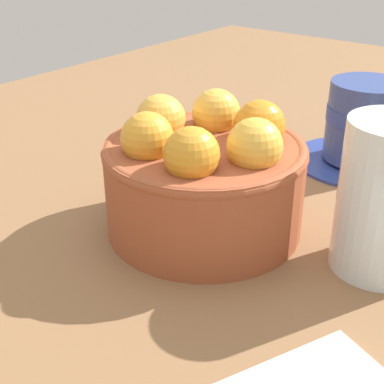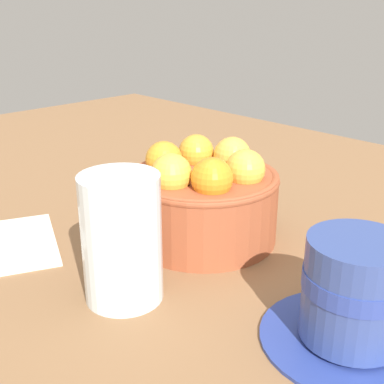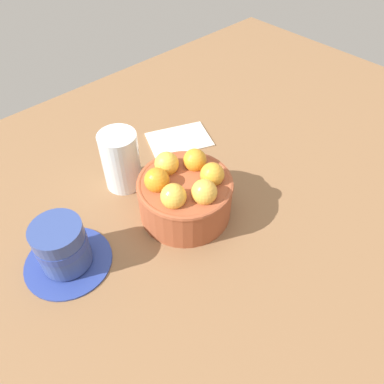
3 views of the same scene
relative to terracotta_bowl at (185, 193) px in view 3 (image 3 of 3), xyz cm
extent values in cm
cube|color=brown|center=(0.01, 0.00, -6.43)|extent=(147.76, 96.80, 3.50)
cylinder|color=#9E4C2D|center=(0.01, 0.00, -1.08)|extent=(15.41, 15.41, 7.21)
torus|color=#9E4C2D|center=(0.01, 0.00, 2.12)|extent=(15.61, 15.61, 1.00)
sphere|color=#F0B640|center=(0.38, 4.36, 3.55)|extent=(4.00, 4.00, 4.00)
sphere|color=orange|center=(-3.58, 2.49, 3.55)|extent=(4.01, 4.01, 4.01)
sphere|color=#EFB341|center=(-3.95, -1.87, 3.55)|extent=(3.97, 3.97, 3.97)
sphere|color=#EEAF43|center=(-0.35, -4.37, 3.55)|extent=(4.01, 4.01, 4.01)
sphere|color=gold|center=(3.61, -2.50, 3.55)|extent=(3.90, 3.90, 3.90)
sphere|color=orange|center=(3.98, 1.87, 3.55)|extent=(3.89, 3.89, 3.89)
cylinder|color=#2A3D90|center=(-19.96, 4.65, -4.38)|extent=(13.24, 13.24, 0.60)
cylinder|color=#33478C|center=(-19.96, 4.65, -0.19)|extent=(7.47, 7.47, 7.79)
cylinder|color=#2D4299|center=(-19.96, 4.65, 0.54)|extent=(7.63, 7.63, 1.40)
cylinder|color=silver|center=(-3.40, 12.95, 0.82)|extent=(6.64, 6.64, 11.01)
cube|color=white|center=(12.44, 15.58, -4.38)|extent=(15.03, 12.96, 0.60)
camera|label=1|loc=(30.62, 22.97, 18.21)|focal=51.33mm
camera|label=2|loc=(-34.44, 34.89, 19.39)|focal=47.50mm
camera|label=3|loc=(-27.59, -31.19, 43.60)|focal=34.52mm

